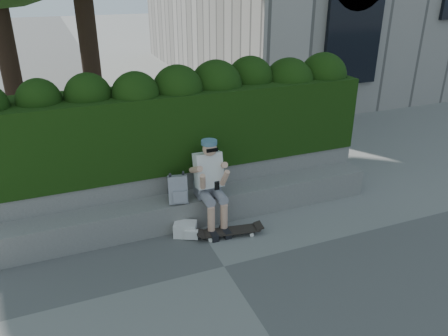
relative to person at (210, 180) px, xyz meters
name	(u,v)px	position (x,y,z in m)	size (l,w,h in m)	color
ground	(224,266)	(-0.20, -1.07, -0.75)	(80.00, 80.00, 0.00)	slate
bench_ledge	(194,209)	(-0.20, 0.18, -0.53)	(6.00, 0.45, 0.45)	gray
planter_wall	(185,187)	(-0.20, 0.66, -0.38)	(6.00, 0.50, 0.75)	gray
hedge	(178,126)	(-0.20, 0.88, 0.60)	(6.00, 1.00, 1.20)	black
person	(210,180)	(0.00, 0.00, 0.00)	(0.40, 0.76, 1.38)	gray
skateboard	(230,231)	(0.15, -0.41, -0.68)	(0.91, 0.35, 0.09)	black
backpack_plaid	(178,189)	(-0.47, 0.08, -0.10)	(0.28, 0.15, 0.41)	#ADADB2
backpack_ground	(185,229)	(-0.45, -0.15, -0.65)	(0.33, 0.23, 0.21)	silver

